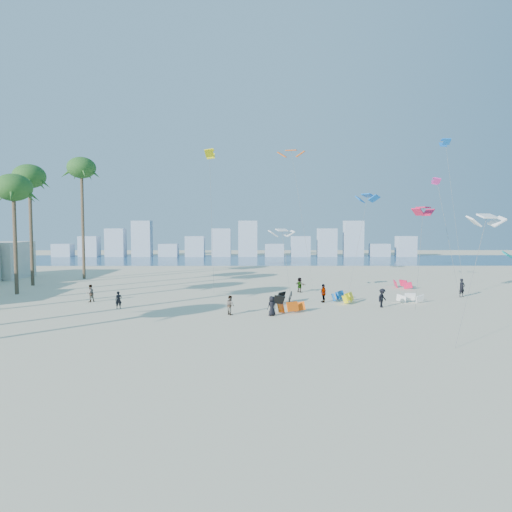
{
  "coord_description": "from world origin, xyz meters",
  "views": [
    {
      "loc": [
        2.8,
        -25.03,
        7.22
      ],
      "look_at": [
        3.0,
        16.0,
        4.5
      ],
      "focal_mm": 32.05,
      "sensor_mm": 36.0,
      "label": 1
    }
  ],
  "objects": [
    {
      "name": "kitesurfer_near",
      "position": [
        -8.98,
        14.42,
        0.76
      ],
      "size": [
        0.65,
        0.55,
        1.52
      ],
      "primitive_type": "imported",
      "rotation": [
        0.0,
        0.0,
        0.4
      ],
      "color": "black",
      "rests_on": "ground"
    },
    {
      "name": "flying_kites",
      "position": [
        14.38,
        23.52,
        11.99
      ],
      "size": [
        35.31,
        33.18,
        18.52
      ],
      "color": "white",
      "rests_on": "ground"
    },
    {
      "name": "ground",
      "position": [
        0.0,
        0.0,
        0.0
      ],
      "size": [
        220.0,
        220.0,
        0.0
      ],
      "primitive_type": "plane",
      "color": "beige",
      "rests_on": "ground"
    },
    {
      "name": "kitesurfers_far",
      "position": [
        7.48,
        18.13,
        0.84
      ],
      "size": [
        37.56,
        14.2,
        1.87
      ],
      "color": "black",
      "rests_on": "ground"
    },
    {
      "name": "ocean",
      "position": [
        0.0,
        72.0,
        0.01
      ],
      "size": [
        220.0,
        220.0,
        0.0
      ],
      "primitive_type": "plane",
      "color": "navy",
      "rests_on": "ground"
    },
    {
      "name": "distant_skyline",
      "position": [
        -1.19,
        82.0,
        3.09
      ],
      "size": [
        85.0,
        3.0,
        8.4
      ],
      "color": "#9EADBF",
      "rests_on": "ground"
    },
    {
      "name": "grounded_kites",
      "position": [
        11.47,
        18.38,
        0.43
      ],
      "size": [
        17.31,
        17.84,
        0.96
      ],
      "color": "#F6590C",
      "rests_on": "ground"
    },
    {
      "name": "kitesurfer_mid",
      "position": [
        0.88,
        11.72,
        0.78
      ],
      "size": [
        0.91,
        0.96,
        1.57
      ],
      "primitive_type": "imported",
      "rotation": [
        0.0,
        0.0,
        2.14
      ],
      "color": "gray",
      "rests_on": "ground"
    }
  ]
}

